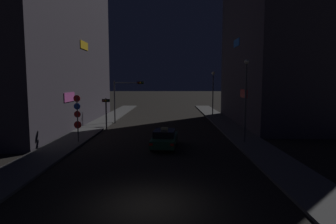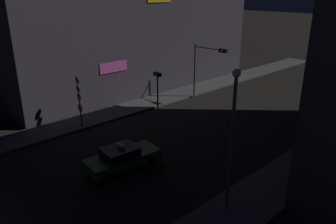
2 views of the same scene
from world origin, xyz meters
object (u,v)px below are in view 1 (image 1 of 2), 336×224
at_px(taxi, 165,138).
at_px(sign_pole_left, 77,116).
at_px(street_lamp_far_block, 213,85).
at_px(traffic_light_overhead, 126,93).
at_px(traffic_light_left_kerb, 106,107).
at_px(street_lamp_near_block, 246,94).

height_order(taxi, sign_pole_left, sign_pole_left).
bearing_deg(street_lamp_far_block, traffic_light_overhead, -146.76).
relative_size(traffic_light_overhead, traffic_light_left_kerb, 1.55).
height_order(street_lamp_near_block, street_lamp_far_block, street_lamp_near_block).
bearing_deg(traffic_light_overhead, sign_pole_left, -100.21).
bearing_deg(taxi, street_lamp_near_block, 12.04).
bearing_deg(traffic_light_left_kerb, street_lamp_far_block, 43.32).
relative_size(traffic_light_overhead, street_lamp_far_block, 0.80).
xyz_separation_m(sign_pole_left, street_lamp_near_block, (13.86, 0.08, 1.81)).
bearing_deg(taxi, traffic_light_overhead, 111.11).
xyz_separation_m(traffic_light_overhead, traffic_light_left_kerb, (-1.38, -4.75, -1.35)).
xyz_separation_m(traffic_light_left_kerb, street_lamp_far_block, (13.38, 12.61, 2.17)).
distance_m(traffic_light_left_kerb, sign_pole_left, 7.15).
xyz_separation_m(taxi, street_lamp_near_block, (6.63, 1.41, 3.45)).
height_order(sign_pole_left, street_lamp_near_block, street_lamp_near_block).
relative_size(taxi, traffic_light_overhead, 0.86).
bearing_deg(traffic_light_overhead, street_lamp_near_block, -45.16).
height_order(sign_pole_left, street_lamp_far_block, street_lamp_far_block).
distance_m(traffic_light_overhead, street_lamp_far_block, 14.36).
bearing_deg(sign_pole_left, traffic_light_overhead, 79.79).
distance_m(taxi, street_lamp_near_block, 7.61).
relative_size(traffic_light_overhead, street_lamp_near_block, 0.78).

